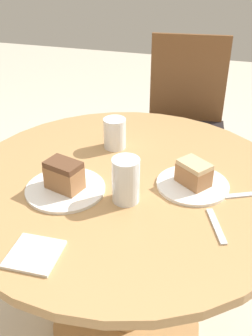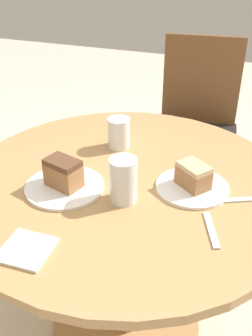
{
  "view_description": "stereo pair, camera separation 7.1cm",
  "coord_description": "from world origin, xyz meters",
  "views": [
    {
      "loc": [
        0.29,
        -1.01,
        1.39
      ],
      "look_at": [
        0.0,
        0.0,
        0.75
      ],
      "focal_mm": 42.0,
      "sensor_mm": 36.0,
      "label": 1
    },
    {
      "loc": [
        0.36,
        -0.98,
        1.39
      ],
      "look_at": [
        0.0,
        0.0,
        0.75
      ],
      "focal_mm": 42.0,
      "sensor_mm": 36.0,
      "label": 2
    }
  ],
  "objects": [
    {
      "name": "cake_slice_far",
      "position": [
        -0.16,
        -0.11,
        0.77
      ],
      "size": [
        0.12,
        0.1,
        0.09
      ],
      "rotation": [
        0.0,
        0.0,
        4.43
      ],
      "color": "#9E6B42",
      "rests_on": "plate_far"
    },
    {
      "name": "cake_slice_near",
      "position": [
        0.21,
        0.02,
        0.76
      ],
      "size": [
        0.12,
        0.11,
        0.07
      ],
      "rotation": [
        0.0,
        0.0,
        0.93
      ],
      "color": "#9E6B42",
      "rests_on": "plate_near"
    },
    {
      "name": "glass_lemonade",
      "position": [
        -0.1,
        0.19,
        0.76
      ],
      "size": [
        0.08,
        0.08,
        0.11
      ],
      "color": "silver",
      "rests_on": "table"
    },
    {
      "name": "chair",
      "position": [
        0.06,
        0.93,
        0.5
      ],
      "size": [
        0.47,
        0.45,
        0.94
      ],
      "rotation": [
        0.0,
        0.0,
        0.12
      ],
      "color": "brown",
      "rests_on": "ground_plane"
    },
    {
      "name": "napkin_stack",
      "position": [
        -0.12,
        -0.39,
        0.72
      ],
      "size": [
        0.13,
        0.13,
        0.01
      ],
      "rotation": [
        0.0,
        0.0,
        0.03
      ],
      "color": "silver",
      "rests_on": "table"
    },
    {
      "name": "ground_plane",
      "position": [
        0.0,
        0.0,
        0.0
      ],
      "size": [
        8.0,
        8.0,
        0.0
      ],
      "primitive_type": "plane",
      "color": "beige"
    },
    {
      "name": "table",
      "position": [
        0.0,
        0.0,
        0.52
      ],
      "size": [
        1.07,
        1.07,
        0.71
      ],
      "color": "tan",
      "rests_on": "ground_plane"
    },
    {
      "name": "glass_water",
      "position": [
        0.03,
        -0.11,
        0.77
      ],
      "size": [
        0.08,
        0.08,
        0.14
      ],
      "color": "silver",
      "rests_on": "table"
    },
    {
      "name": "plate_near",
      "position": [
        0.21,
        0.02,
        0.72
      ],
      "size": [
        0.22,
        0.22,
        0.01
      ],
      "color": "white",
      "rests_on": "table"
    },
    {
      "name": "fork",
      "position": [
        0.34,
        0.0,
        0.72
      ],
      "size": [
        0.16,
        0.09,
        0.0
      ],
      "rotation": [
        0.0,
        0.0,
        0.44
      ],
      "color": "silver",
      "rests_on": "table"
    },
    {
      "name": "plate_far",
      "position": [
        -0.16,
        -0.11,
        0.72
      ],
      "size": [
        0.24,
        0.24,
        0.01
      ],
      "color": "white",
      "rests_on": "table"
    },
    {
      "name": "spoon",
      "position": [
        0.3,
        -0.16,
        0.72
      ],
      "size": [
        0.07,
        0.14,
        0.0
      ],
      "rotation": [
        0.0,
        0.0,
        1.93
      ],
      "color": "silver",
      "rests_on": "table"
    }
  ]
}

